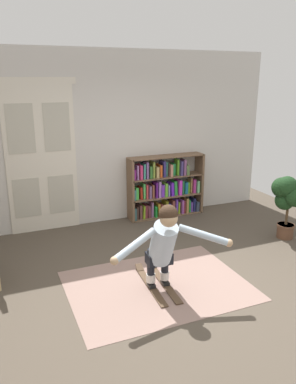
{
  "coord_description": "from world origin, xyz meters",
  "views": [
    {
      "loc": [
        -1.86,
        -3.61,
        2.44
      ],
      "look_at": [
        -0.08,
        0.66,
        1.05
      ],
      "focal_mm": 35.68,
      "sensor_mm": 36.0,
      "label": 1
    }
  ],
  "objects_px": {
    "bookshelf": "(165,189)",
    "person_skier": "(164,242)",
    "skis_pair": "(157,283)",
    "potted_plant": "(287,197)"
  },
  "relations": [
    {
      "from": "bookshelf",
      "to": "person_skier",
      "type": "distance_m",
      "value": 2.66
    },
    {
      "from": "bookshelf",
      "to": "person_skier",
      "type": "height_order",
      "value": "person_skier"
    },
    {
      "from": "bookshelf",
      "to": "skis_pair",
      "type": "height_order",
      "value": "bookshelf"
    },
    {
      "from": "skis_pair",
      "to": "person_skier",
      "type": "xyz_separation_m",
      "value": [
        -0.01,
        -0.21,
        0.63
      ]
    },
    {
      "from": "bookshelf",
      "to": "person_skier",
      "type": "xyz_separation_m",
      "value": [
        -1.14,
        -2.4,
        0.15
      ]
    },
    {
      "from": "bookshelf",
      "to": "potted_plant",
      "type": "distance_m",
      "value": 2.12
    },
    {
      "from": "potted_plant",
      "to": "person_skier",
      "type": "distance_m",
      "value": 2.55
    },
    {
      "from": "potted_plant",
      "to": "person_skier",
      "type": "xyz_separation_m",
      "value": [
        -2.44,
        -0.74,
        -0.02
      ]
    },
    {
      "from": "potted_plant",
      "to": "skis_pair",
      "type": "height_order",
      "value": "potted_plant"
    },
    {
      "from": "potted_plant",
      "to": "bookshelf",
      "type": "bearing_deg",
      "value": 128.09
    }
  ]
}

